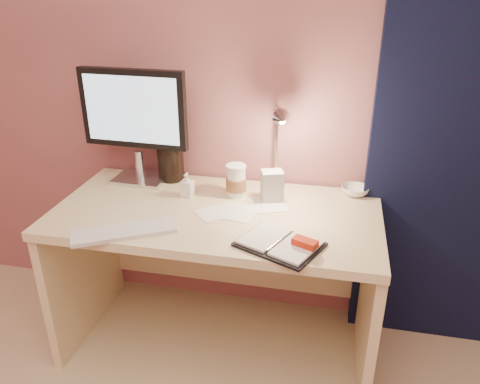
% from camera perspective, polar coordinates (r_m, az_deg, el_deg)
% --- Properties ---
extents(room, '(3.50, 3.50, 3.50)m').
position_cam_1_polar(room, '(2.16, 24.75, 8.89)').
color(room, '#C6B28E').
rests_on(room, ground).
extents(desk, '(1.40, 0.70, 0.73)m').
position_cam_1_polar(desk, '(2.19, -2.31, -6.63)').
color(desk, beige).
rests_on(desk, ground).
extents(monitor, '(0.51, 0.19, 0.54)m').
position_cam_1_polar(monitor, '(2.25, -12.72, 8.99)').
color(monitor, silver).
rests_on(monitor, desk).
extents(keyboard, '(0.41, 0.30, 0.02)m').
position_cam_1_polar(keyboard, '(1.89, -13.93, -4.70)').
color(keyboard, white).
rests_on(keyboard, desk).
extents(planner, '(0.36, 0.32, 0.05)m').
position_cam_1_polar(planner, '(1.76, 5.09, -6.28)').
color(planner, black).
rests_on(planner, desk).
extents(paper_a, '(0.18, 0.18, 0.00)m').
position_cam_1_polar(paper_a, '(1.99, -3.30, -2.57)').
color(paper_a, white).
rests_on(paper_a, desk).
extents(paper_b, '(0.18, 0.18, 0.00)m').
position_cam_1_polar(paper_b, '(1.99, -0.33, -2.47)').
color(paper_b, white).
rests_on(paper_b, desk).
extents(paper_c, '(0.21, 0.21, 0.00)m').
position_cam_1_polar(paper_c, '(2.06, 3.42, -1.54)').
color(paper_c, white).
rests_on(paper_c, desk).
extents(coffee_cup, '(0.09, 0.09, 0.15)m').
position_cam_1_polar(coffee_cup, '(2.12, -0.49, 1.29)').
color(coffee_cup, silver).
rests_on(coffee_cup, desk).
extents(bowl, '(0.17, 0.17, 0.04)m').
position_cam_1_polar(bowl, '(2.21, 13.84, 0.16)').
color(bowl, white).
rests_on(bowl, desk).
extents(lotion_bottle, '(0.06, 0.06, 0.11)m').
position_cam_1_polar(lotion_bottle, '(2.13, -6.46, 0.88)').
color(lotion_bottle, silver).
rests_on(lotion_bottle, desk).
extents(dark_jar, '(0.13, 0.13, 0.18)m').
position_cam_1_polar(dark_jar, '(2.32, -8.43, 3.66)').
color(dark_jar, black).
rests_on(dark_jar, desk).
extents(product_box, '(0.11, 0.10, 0.14)m').
position_cam_1_polar(product_box, '(2.08, 3.91, 0.77)').
color(product_box, '#B1B1AD').
rests_on(product_box, desk).
extents(desk_lamp, '(0.14, 0.26, 0.42)m').
position_cam_1_polar(desk_lamp, '(2.06, 3.30, 6.27)').
color(desk_lamp, silver).
rests_on(desk_lamp, desk).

